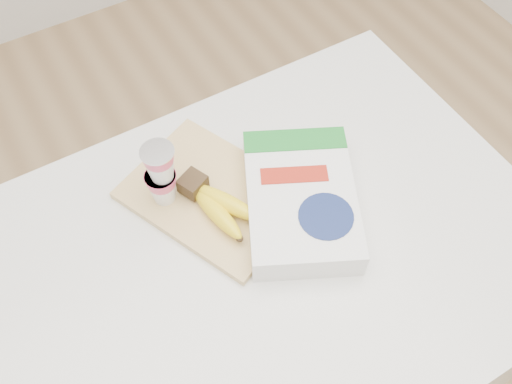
% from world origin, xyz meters
% --- Properties ---
extents(room, '(4.00, 4.00, 4.00)m').
position_xyz_m(room, '(0.00, 0.00, 1.35)').
color(room, tan).
rests_on(room, ground).
extents(table, '(1.20, 0.80, 0.90)m').
position_xyz_m(table, '(0.00, 0.00, 0.45)').
color(table, silver).
rests_on(table, ground).
extents(cutting_board, '(0.36, 0.40, 0.02)m').
position_xyz_m(cutting_board, '(0.03, 0.15, 0.91)').
color(cutting_board, '#DFBF7A').
rests_on(cutting_board, table).
extents(bananas, '(0.12, 0.19, 0.05)m').
position_xyz_m(bananas, '(0.01, 0.11, 0.94)').
color(bananas, '#382816').
rests_on(bananas, cutting_board).
extents(yogurt_stack, '(0.07, 0.07, 0.15)m').
position_xyz_m(yogurt_stack, '(-0.06, 0.19, 1.00)').
color(yogurt_stack, white).
rests_on(yogurt_stack, cutting_board).
extents(cereal_box, '(0.32, 0.36, 0.07)m').
position_xyz_m(cereal_box, '(0.16, 0.04, 0.93)').
color(cereal_box, white).
rests_on(cereal_box, table).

